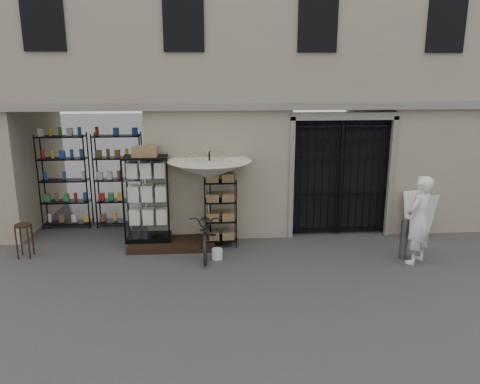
{
  "coord_description": "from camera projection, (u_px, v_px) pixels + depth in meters",
  "views": [
    {
      "loc": [
        -1.63,
        -8.94,
        4.0
      ],
      "look_at": [
        -0.8,
        1.4,
        1.35
      ],
      "focal_mm": 35.0,
      "sensor_mm": 36.0,
      "label": 1
    }
  ],
  "objects": [
    {
      "name": "ground",
      "position": [
        284.0,
        270.0,
        9.75
      ],
      "size": [
        80.0,
        80.0,
        0.0
      ],
      "primitive_type": "plane",
      "color": "black",
      "rests_on": "ground"
    },
    {
      "name": "step_platform",
      "position": [
        172.0,
        244.0,
        11.04
      ],
      "size": [
        2.0,
        0.9,
        0.15
      ],
      "primitive_type": "cube",
      "color": "black",
      "rests_on": "ground"
    },
    {
      "name": "iron_gate",
      "position": [
        338.0,
        176.0,
        11.71
      ],
      "size": [
        2.5,
        0.21,
        3.0
      ],
      "color": "black",
      "rests_on": "ground"
    },
    {
      "name": "bicycle",
      "position": [
        207.0,
        253.0,
        10.66
      ],
      "size": [
        0.71,
        1.05,
        1.96
      ],
      "primitive_type": "imported",
      "rotation": [
        0.0,
        0.0,
        -0.03
      ],
      "color": "black",
      "rests_on": "ground"
    },
    {
      "name": "wooden_stool",
      "position": [
        25.0,
        240.0,
        10.37
      ],
      "size": [
        0.47,
        0.47,
        0.76
      ],
      "rotation": [
        0.0,
        0.0,
        0.37
      ],
      "color": "black",
      "rests_on": "ground"
    },
    {
      "name": "display_cabinet",
      "position": [
        147.0,
        203.0,
        10.91
      ],
      "size": [
        1.13,
        0.87,
        2.17
      ],
      "rotation": [
        0.0,
        0.0,
        -0.29
      ],
      "color": "black",
      "rests_on": "step_platform"
    },
    {
      "name": "white_bucket",
      "position": [
        217.0,
        254.0,
        10.33
      ],
      "size": [
        0.28,
        0.28,
        0.23
      ],
      "primitive_type": "cylinder",
      "rotation": [
        0.0,
        0.0,
        -0.2
      ],
      "color": "silver",
      "rests_on": "ground"
    },
    {
      "name": "shop_shelving",
      "position": [
        92.0,
        181.0,
        12.27
      ],
      "size": [
        2.7,
        0.5,
        2.5
      ],
      "primitive_type": "cube",
      "color": "black",
      "rests_on": "ground"
    },
    {
      "name": "easel_sign",
      "position": [
        419.0,
        216.0,
        11.44
      ],
      "size": [
        0.69,
        0.75,
        1.16
      ],
      "rotation": [
        0.0,
        0.0,
        0.25
      ],
      "color": "silver",
      "rests_on": "ground"
    },
    {
      "name": "main_building",
      "position": [
        262.0,
        54.0,
        12.5
      ],
      "size": [
        14.0,
        4.0,
        9.0
      ],
      "primitive_type": "cube",
      "color": "gray",
      "rests_on": "ground"
    },
    {
      "name": "wire_rack",
      "position": [
        220.0,
        212.0,
        11.01
      ],
      "size": [
        0.8,
        0.62,
        1.66
      ],
      "rotation": [
        0.0,
        0.0,
        0.16
      ],
      "color": "black",
      "rests_on": "ground"
    },
    {
      "name": "market_umbrella",
      "position": [
        209.0,
        165.0,
        10.62
      ],
      "size": [
        2.18,
        2.2,
        2.74
      ],
      "rotation": [
        0.0,
        0.0,
        0.37
      ],
      "color": "black",
      "rests_on": "ground"
    },
    {
      "name": "steel_bollard",
      "position": [
        404.0,
        239.0,
        10.27
      ],
      "size": [
        0.21,
        0.21,
        0.91
      ],
      "primitive_type": "cylinder",
      "rotation": [
        0.0,
        0.0,
        0.32
      ],
      "color": "#595A5B",
      "rests_on": "ground"
    },
    {
      "name": "shop_recess",
      "position": [
        89.0,
        175.0,
        11.73
      ],
      "size": [
        3.0,
        1.7,
        3.0
      ],
      "primitive_type": "cube",
      "color": "black",
      "rests_on": "ground"
    },
    {
      "name": "shopkeeper",
      "position": [
        414.0,
        262.0,
        10.18
      ],
      "size": [
        1.75,
        1.94,
        0.46
      ],
      "primitive_type": "imported",
      "rotation": [
        0.0,
        0.0,
        3.82
      ],
      "color": "silver",
      "rests_on": "ground"
    }
  ]
}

